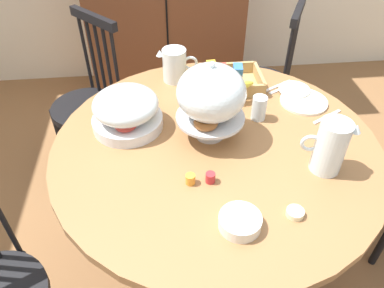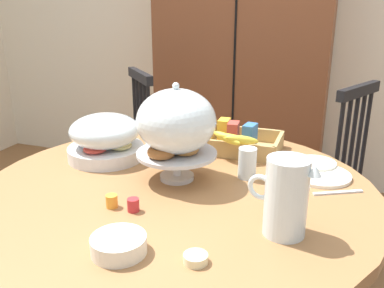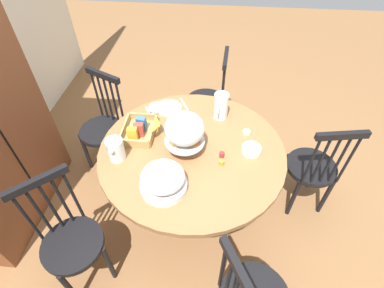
{
  "view_description": "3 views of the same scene",
  "coord_description": "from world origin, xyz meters",
  "views": [
    {
      "loc": [
        -0.16,
        -1.22,
        1.74
      ],
      "look_at": [
        -0.04,
        -0.07,
        0.74
      ],
      "focal_mm": 34.88,
      "sensor_mm": 36.0,
      "label": 1
    },
    {
      "loc": [
        0.54,
        -1.27,
        1.34
      ],
      "look_at": [
        0.06,
        0.08,
        0.84
      ],
      "focal_mm": 38.84,
      "sensor_mm": 36.0,
      "label": 2
    },
    {
      "loc": [
        -1.39,
        -0.21,
        2.25
      ],
      "look_at": [
        0.06,
        -0.07,
        0.79
      ],
      "focal_mm": 27.12,
      "sensor_mm": 36.0,
      "label": 3
    }
  ],
  "objects": [
    {
      "name": "dining_table",
      "position": [
        0.06,
        -0.07,
        0.55
      ],
      "size": [
        1.35,
        1.35,
        0.74
      ],
      "color": "olive",
      "rests_on": "ground_plane"
    },
    {
      "name": "china_plate_large",
      "position": [
        0.51,
        0.17,
        0.75
      ],
      "size": [
        0.22,
        0.22,
        0.01
      ],
      "primitive_type": "cylinder",
      "color": "white",
      "rests_on": "dining_table"
    },
    {
      "name": "dinner_fork",
      "position": [
        0.43,
        0.32,
        0.74
      ],
      "size": [
        0.16,
        0.09,
        0.01
      ],
      "primitive_type": "cube",
      "rotation": [
        0.0,
        0.0,
        6.77
      ],
      "color": "silver",
      "rests_on": "dining_table"
    },
    {
      "name": "china_plate_small",
      "position": [
        0.49,
        0.26,
        0.76
      ],
      "size": [
        0.15,
        0.15,
        0.01
      ],
      "primitive_type": "cylinder",
      "color": "white",
      "rests_on": "china_plate_large"
    },
    {
      "name": "windsor_chair_host_seat",
      "position": [
        -0.59,
        0.66,
        0.45
      ],
      "size": [
        0.47,
        0.47,
        0.97
      ],
      "color": "black",
      "rests_on": "ground_plane"
    },
    {
      "name": "jam_jar_apricot",
      "position": [
        -0.07,
        -0.29,
        0.76
      ],
      "size": [
        0.04,
        0.04,
        0.04
      ],
      "primitive_type": "cylinder",
      "color": "orange",
      "rests_on": "dining_table"
    },
    {
      "name": "drinking_glass",
      "position": [
        0.26,
        0.07,
        0.8
      ],
      "size": [
        0.06,
        0.06,
        0.11
      ],
      "primitive_type": "cylinder",
      "color": "silver",
      "rests_on": "dining_table"
    },
    {
      "name": "pastry_stand_with_dome",
      "position": [
        0.03,
        -0.02,
        0.94
      ],
      "size": [
        0.28,
        0.28,
        0.34
      ],
      "color": "silver",
      "rests_on": "dining_table"
    },
    {
      "name": "cereal_bowl",
      "position": [
        0.07,
        -0.5,
        0.76
      ],
      "size": [
        0.14,
        0.14,
        0.04
      ],
      "primitive_type": "cylinder",
      "color": "white",
      "rests_on": "dining_table"
    },
    {
      "name": "ground_plane",
      "position": [
        0.0,
        0.0,
        0.0
      ],
      "size": [
        10.0,
        10.0,
        0.0
      ],
      "primitive_type": "plane",
      "color": "brown"
    },
    {
      "name": "butter_dish",
      "position": [
        0.26,
        -0.47,
        0.75
      ],
      "size": [
        0.06,
        0.06,
        0.02
      ],
      "primitive_type": "cylinder",
      "color": "beige",
      "rests_on": "dining_table"
    },
    {
      "name": "cereal_basket",
      "position": [
        0.17,
        0.32,
        0.78
      ],
      "size": [
        0.32,
        0.3,
        0.12
      ],
      "color": "tan",
      "rests_on": "dining_table"
    },
    {
      "name": "table_knife",
      "position": [
        0.44,
        0.29,
        0.74
      ],
      "size": [
        0.16,
        0.09,
        0.01
      ],
      "primitive_type": "cube",
      "rotation": [
        0.0,
        0.0,
        6.77
      ],
      "color": "silver",
      "rests_on": "dining_table"
    },
    {
      "name": "jam_jar_strawberry",
      "position": [
        -0.0,
        -0.29,
        0.76
      ],
      "size": [
        0.04,
        0.04,
        0.04
      ],
      "primitive_type": "cylinder",
      "color": "#B7282D",
      "rests_on": "dining_table"
    },
    {
      "name": "milk_pitcher",
      "position": [
        -0.08,
        0.44,
        0.82
      ],
      "size": [
        0.2,
        0.12,
        0.17
      ],
      "color": "silver",
      "rests_on": "dining_table"
    },
    {
      "name": "fruit_platter_covered",
      "position": [
        -0.31,
        0.07,
        0.83
      ],
      "size": [
        0.3,
        0.3,
        0.18
      ],
      "color": "silver",
      "rests_on": "dining_table"
    },
    {
      "name": "windsor_chair_far_side",
      "position": [
        0.51,
        0.79,
        0.45
      ],
      "size": [
        0.44,
        0.45,
        0.97
      ],
      "color": "black",
      "rests_on": "ground_plane"
    },
    {
      "name": "soup_spoon",
      "position": [
        0.57,
        0.04,
        0.74
      ],
      "size": [
        0.16,
        0.09,
        0.01
      ],
      "primitive_type": "cube",
      "rotation": [
        0.0,
        0.0,
        6.77
      ],
      "color": "silver",
      "rests_on": "dining_table"
    },
    {
      "name": "orange_juice_pitcher",
      "position": [
        0.44,
        -0.26,
        0.84
      ],
      "size": [
        0.2,
        0.11,
        0.22
      ],
      "color": "silver",
      "rests_on": "dining_table"
    }
  ]
}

